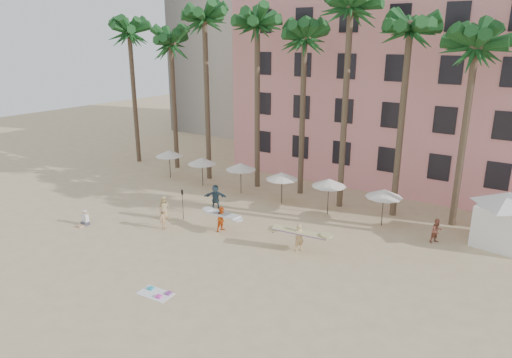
{
  "coord_description": "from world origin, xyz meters",
  "views": [
    {
      "loc": [
        16.24,
        -16.38,
        12.4
      ],
      "look_at": [
        1.0,
        6.0,
        4.0
      ],
      "focal_mm": 32.0,
      "sensor_mm": 36.0,
      "label": 1
    }
  ],
  "objects_px": {
    "carrier_yellow": "(299,236)",
    "carrier_white": "(222,218)",
    "cabana": "(506,214)",
    "pink_hotel": "(442,91)"
  },
  "relations": [
    {
      "from": "carrier_yellow",
      "to": "carrier_white",
      "type": "height_order",
      "value": "carrier_yellow"
    },
    {
      "from": "carrier_white",
      "to": "pink_hotel",
      "type": "bearing_deg",
      "value": 67.25
    },
    {
      "from": "carrier_yellow",
      "to": "carrier_white",
      "type": "bearing_deg",
      "value": -177.59
    },
    {
      "from": "carrier_white",
      "to": "carrier_yellow",
      "type": "bearing_deg",
      "value": 2.41
    },
    {
      "from": "carrier_yellow",
      "to": "carrier_white",
      "type": "xyz_separation_m",
      "value": [
        -5.73,
        -0.24,
        -0.09
      ]
    },
    {
      "from": "cabana",
      "to": "carrier_white",
      "type": "relative_size",
      "value": 1.81
    },
    {
      "from": "carrier_yellow",
      "to": "pink_hotel",
      "type": "bearing_deg",
      "value": 82.11
    },
    {
      "from": "pink_hotel",
      "to": "carrier_yellow",
      "type": "bearing_deg",
      "value": -97.89
    },
    {
      "from": "pink_hotel",
      "to": "cabana",
      "type": "distance_m",
      "value": 15.43
    },
    {
      "from": "pink_hotel",
      "to": "carrier_white",
      "type": "height_order",
      "value": "pink_hotel"
    }
  ]
}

